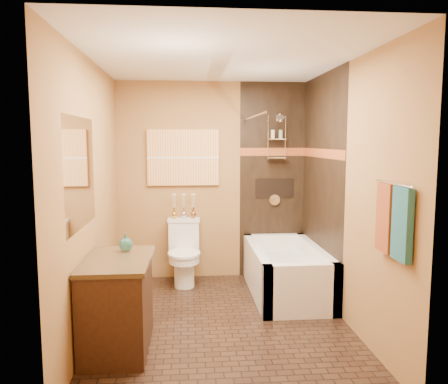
{
  "coord_description": "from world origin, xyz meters",
  "views": [
    {
      "loc": [
        -0.33,
        -4.05,
        1.75
      ],
      "look_at": [
        0.05,
        0.4,
        1.23
      ],
      "focal_mm": 35.0,
      "sensor_mm": 36.0,
      "label": 1
    }
  ],
  "objects": [
    {
      "name": "toilet",
      "position": [
        -0.37,
        1.21,
        0.4
      ],
      "size": [
        0.41,
        0.6,
        0.79
      ],
      "rotation": [
        0.0,
        0.0,
        -0.04
      ],
      "color": "white",
      "rests_on": "floor"
    },
    {
      "name": "floor",
      "position": [
        0.0,
        0.0,
        0.0
      ],
      "size": [
        3.0,
        3.0,
        0.0
      ],
      "primitive_type": "plane",
      "color": "black",
      "rests_on": "ground"
    },
    {
      "name": "curtain_rod",
      "position": [
        0.4,
        0.75,
        2.02
      ],
      "size": [
        0.03,
        1.55,
        0.03
      ],
      "primitive_type": "cylinder",
      "rotation": [
        1.57,
        0.0,
        0.0
      ],
      "color": "silver",
      "rests_on": "wall_back"
    },
    {
      "name": "sunset_painting",
      "position": [
        -0.37,
        1.48,
        1.55
      ],
      "size": [
        0.9,
        0.04,
        0.7
      ],
      "primitive_type": "cube",
      "color": "orange",
      "rests_on": "wall_back"
    },
    {
      "name": "wall_right",
      "position": [
        1.2,
        0.0,
        1.25
      ],
      "size": [
        0.02,
        3.0,
        2.5
      ],
      "primitive_type": "cube",
      "color": "#9F753D",
      "rests_on": "floor"
    },
    {
      "name": "vanity",
      "position": [
        -0.92,
        -0.44,
        0.39
      ],
      "size": [
        0.55,
        0.89,
        0.78
      ],
      "rotation": [
        0.0,
        0.0,
        -0.01
      ],
      "color": "black",
      "rests_on": "floor"
    },
    {
      "name": "shower_fixtures",
      "position": [
        0.8,
        1.38,
        1.67
      ],
      "size": [
        0.24,
        0.33,
        1.16
      ],
      "color": "silver",
      "rests_on": "floor"
    },
    {
      "name": "mosaic_band_back",
      "position": [
        0.78,
        1.48,
        1.62
      ],
      "size": [
        0.85,
        0.01,
        0.1
      ],
      "primitive_type": "cube",
      "color": "maroon",
      "rests_on": "alcove_tile_back"
    },
    {
      "name": "towel_rust",
      "position": [
        1.16,
        -0.92,
        1.18
      ],
      "size": [
        0.05,
        0.22,
        0.52
      ],
      "primitive_type": "cube",
      "color": "maroon",
      "rests_on": "towel_bar"
    },
    {
      "name": "ceiling",
      "position": [
        0.0,
        0.0,
        2.5
      ],
      "size": [
        3.0,
        3.0,
        0.0
      ],
      "primitive_type": "plane",
      "color": "silver",
      "rests_on": "wall_back"
    },
    {
      "name": "alcove_tile_right",
      "position": [
        1.19,
        0.75,
        1.25
      ],
      "size": [
        0.01,
        1.5,
        2.5
      ],
      "primitive_type": "cube",
      "color": "black",
      "rests_on": "wall_right"
    },
    {
      "name": "towel_teal",
      "position": [
        1.16,
        -1.18,
        1.18
      ],
      "size": [
        0.05,
        0.22,
        0.52
      ],
      "primitive_type": "cube",
      "color": "#1D4E60",
      "rests_on": "towel_bar"
    },
    {
      "name": "towel_bar",
      "position": [
        1.15,
        -1.05,
        1.45
      ],
      "size": [
        0.02,
        0.55,
        0.02
      ],
      "primitive_type": "cylinder",
      "rotation": [
        1.57,
        0.0,
        0.0
      ],
      "color": "silver",
      "rests_on": "wall_right"
    },
    {
      "name": "wall_left",
      "position": [
        -1.2,
        0.0,
        1.25
      ],
      "size": [
        0.02,
        3.0,
        2.5
      ],
      "primitive_type": "cube",
      "color": "#9F753D",
      "rests_on": "floor"
    },
    {
      "name": "wall_front",
      "position": [
        0.0,
        -1.5,
        1.25
      ],
      "size": [
        2.4,
        0.02,
        2.5
      ],
      "primitive_type": "cube",
      "color": "#9F753D",
      "rests_on": "floor"
    },
    {
      "name": "bud_vases",
      "position": [
        -0.37,
        1.39,
        0.95
      ],
      "size": [
        0.3,
        0.06,
        0.3
      ],
      "color": "gold",
      "rests_on": "toilet"
    },
    {
      "name": "bathtub",
      "position": [
        0.8,
        0.75,
        0.22
      ],
      "size": [
        0.8,
        1.5,
        0.55
      ],
      "color": "white",
      "rests_on": "floor"
    },
    {
      "name": "teal_bottle",
      "position": [
        -0.87,
        -0.21,
        0.86
      ],
      "size": [
        0.16,
        0.16,
        0.19
      ],
      "primitive_type": null,
      "rotation": [
        0.0,
        0.0,
        0.31
      ],
      "color": "#236B5D",
      "rests_on": "vanity"
    },
    {
      "name": "vanity_mirror",
      "position": [
        -1.19,
        -0.44,
        1.5
      ],
      "size": [
        0.01,
        1.0,
        0.9
      ],
      "primitive_type": "cube",
      "color": "white",
      "rests_on": "wall_left"
    },
    {
      "name": "alcove_tile_back",
      "position": [
        0.78,
        1.49,
        1.25
      ],
      "size": [
        0.85,
        0.01,
        2.5
      ],
      "primitive_type": "cube",
      "color": "black",
      "rests_on": "wall_back"
    },
    {
      "name": "mosaic_band_right",
      "position": [
        1.18,
        0.75,
        1.62
      ],
      "size": [
        0.01,
        1.5,
        0.1
      ],
      "primitive_type": "cube",
      "color": "maroon",
      "rests_on": "alcove_tile_right"
    },
    {
      "name": "wall_back",
      "position": [
        0.0,
        1.5,
        1.25
      ],
      "size": [
        2.4,
        0.02,
        2.5
      ],
      "primitive_type": "cube",
      "color": "#9F753D",
      "rests_on": "floor"
    },
    {
      "name": "alcove_niche",
      "position": [
        0.8,
        1.48,
        1.15
      ],
      "size": [
        0.5,
        0.01,
        0.25
      ],
      "primitive_type": "cube",
      "color": "black",
      "rests_on": "alcove_tile_back"
    }
  ]
}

